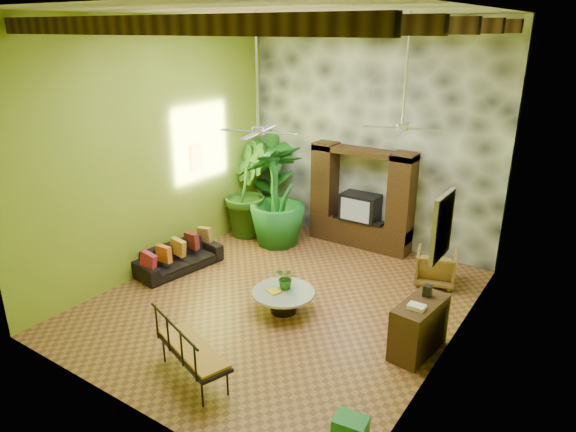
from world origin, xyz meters
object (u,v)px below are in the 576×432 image
Objects in this scene: ceiling_fan_back at (403,115)px; side_console at (419,327)px; sofa at (179,257)px; iron_bench at (189,348)px; tall_plant_c at (277,195)px; ceiling_fan_front at (258,118)px; green_bin at (350,430)px; tall_plant_a at (270,179)px; entertainment_center at (361,205)px; wicker_armchair at (436,267)px; tall_plant_b at (245,190)px; coffee_table at (283,298)px.

side_console is (1.05, -1.37, -2.97)m from ceiling_fan_back.
sofa is 5.17m from side_console.
iron_bench reaches higher than side_console.
ceiling_fan_front is at bearing -60.73° from tall_plant_c.
ceiling_fan_back reaches higher than green_bin.
ceiling_fan_back is 5.00m from tall_plant_a.
entertainment_center is 1.02× the size of tall_plant_c.
entertainment_center reaches higher than iron_bench.
ceiling_fan_back is at bearing 134.14° from side_console.
wicker_armchair is 4.75m from tall_plant_a.
side_console reaches higher than sofa.
entertainment_center is at bearing 129.57° from ceiling_fan_back.
tall_plant_c is 1.56× the size of iron_bench.
sofa is 3.73m from iron_bench.
tall_plant_b is at bearing 138.56° from green_bin.
side_console is 2.27m from green_bin.
tall_plant_c is 3.22m from coffee_table.
ceiling_fan_back reaches higher than entertainment_center.
ceiling_fan_back reaches higher than side_console.
entertainment_center is 4.30m from ceiling_fan_front.
ceiling_fan_back is (1.80, 1.60, 0.00)m from ceiling_fan_front.
side_console is (5.26, -2.38, -0.69)m from tall_plant_b.
tall_plant_c is at bearing -12.67° from sofa.
sofa is at bearing 156.15° from green_bin.
iron_bench is (2.74, -2.51, 0.28)m from sofa.
tall_plant_b reaches higher than coffee_table.
entertainment_center is at bearing 31.93° from tall_plant_c.
side_console is at bearing -52.55° from ceiling_fan_back.
tall_plant_b is 1.47× the size of iron_bench.
tall_plant_c is at bearing -47.69° from tall_plant_a.
coffee_table is at bearing -52.95° from tall_plant_c.
tall_plant_b is 2.08× the size of side_console.
iron_bench reaches higher than sofa.
ceiling_fan_front reaches higher than tall_plant_b.
coffee_table is 2.42m from side_console.
entertainment_center is at bearing 111.66° from iron_bench.
entertainment_center reaches higher than wicker_armchair.
wicker_armchair is 0.34× the size of tall_plant_b.
tall_plant_c is at bearing 130.50° from iron_bench.
ceiling_fan_front is at bearing -87.36° from sofa.
ceiling_fan_front is 3.18m from coffee_table.
tall_plant_c is (0.90, 2.27, 0.91)m from sofa.
tall_plant_b reaches higher than side_console.
ceiling_fan_back is 1.02× the size of sofa.
wicker_armchair is (2.11, -0.91, -0.62)m from entertainment_center.
ceiling_fan_back is 2.46× the size of wicker_armchair.
tall_plant_a is at bearing 81.88° from tall_plant_b.
side_console is (2.85, 0.23, -2.97)m from ceiling_fan_front.
ceiling_fan_back is 3.27m from wicker_armchair.
iron_bench is at bearing -109.64° from ceiling_fan_back.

